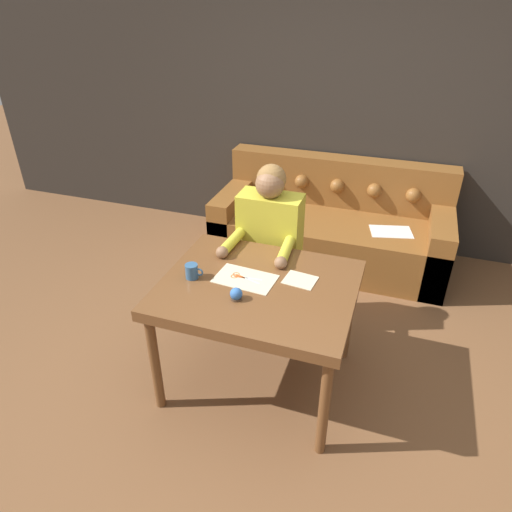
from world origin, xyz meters
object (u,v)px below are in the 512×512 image
(dining_table, at_px, (258,295))
(pin_cushion, at_px, (236,294))
(scissors, at_px, (241,277))
(couch, at_px, (331,227))
(mug, at_px, (192,271))
(person, at_px, (269,249))

(dining_table, distance_m, pin_cushion, 0.22)
(dining_table, relative_size, scissors, 5.83)
(couch, bearing_deg, pin_cushion, -96.07)
(couch, bearing_deg, mug, -106.38)
(person, distance_m, scissors, 0.59)
(couch, distance_m, mug, 1.94)
(mug, bearing_deg, pin_cushion, -19.85)
(dining_table, xyz_separation_m, pin_cushion, (-0.07, -0.18, 0.11))
(scissors, relative_size, pin_cushion, 2.71)
(mug, bearing_deg, person, 68.26)
(couch, relative_size, scissors, 10.77)
(mug, bearing_deg, couch, 73.62)
(mug, height_order, pin_cushion, mug)
(person, distance_m, mug, 0.75)
(scissors, distance_m, pin_cushion, 0.22)
(pin_cushion, bearing_deg, couch, 83.93)
(pin_cushion, bearing_deg, scissors, 103.86)
(couch, xyz_separation_m, mug, (-0.53, -1.80, 0.49))
(dining_table, bearing_deg, mug, -170.89)
(dining_table, bearing_deg, scissors, 164.62)
(dining_table, height_order, scissors, scissors)
(couch, height_order, mug, couch)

